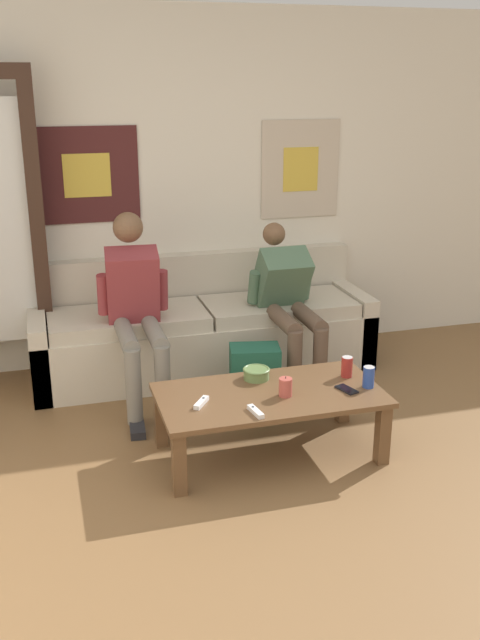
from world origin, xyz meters
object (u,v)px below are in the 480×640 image
object	(u,v)px
backpack	(255,378)
cell_phone	(347,389)
person_seated_teen	(288,300)
drink_can_red	(347,367)
game_controller_near_right	(256,411)
game_controller_near_left	(201,403)
ceramic_bowl	(256,373)
pillar_candle	(285,387)
person_seated_adult	(136,304)
drink_can_blue	(369,377)
couch	(203,332)
coffee_table	(269,402)

from	to	relation	value
backpack	cell_phone	size ratio (longest dim) A/B	2.75
person_seated_teen	backpack	world-z (taller)	person_seated_teen
drink_can_red	game_controller_near_right	size ratio (longest dim) A/B	0.84
backpack	game_controller_near_left	distance (m)	0.87
ceramic_bowl	pillar_candle	bearing A→B (deg)	-72.64
drink_can_red	cell_phone	bearing A→B (deg)	-113.88
person_seated_adult	drink_can_blue	xyz separation A→B (m)	(1.17, -1.03, -0.22)
backpack	pillar_candle	size ratio (longest dim) A/B	3.52
backpack	drink_can_red	size ratio (longest dim) A/B	3.31
pillar_candle	drink_can_blue	bearing A→B (deg)	-2.16
ceramic_bowl	person_seated_teen	bearing A→B (deg)	58.82
backpack	game_controller_near_left	bearing A→B (deg)	-127.26
drink_can_red	backpack	bearing A→B (deg)	126.45
person_seated_adult	drink_can_red	xyz separation A→B (m)	(1.11, -0.86, -0.22)
ceramic_bowl	pillar_candle	world-z (taller)	pillar_candle
couch	drink_can_blue	world-z (taller)	couch
coffee_table	drink_can_blue	xyz separation A→B (m)	(0.57, -0.08, 0.12)
coffee_table	ceramic_bowl	bearing A→B (deg)	93.59
person_seated_teen	drink_can_blue	bearing A→B (deg)	-84.09
ceramic_bowl	drink_can_red	bearing A→B (deg)	-12.53
drink_can_blue	ceramic_bowl	bearing A→B (deg)	153.44
couch	backpack	xyz separation A→B (m)	(0.18, -0.71, -0.09)
ceramic_bowl	drink_can_red	xyz separation A→B (m)	(0.52, -0.12, 0.02)
person_seated_teen	drink_can_red	size ratio (longest dim) A/B	8.70
drink_can_red	game_controller_near_left	distance (m)	0.92
drink_can_blue	drink_can_red	bearing A→B (deg)	108.05
person_seated_teen	backpack	size ratio (longest dim) A/B	2.63
ceramic_bowl	game_controller_near_right	distance (m)	0.46
ceramic_bowl	drink_can_blue	xyz separation A→B (m)	(0.58, -0.29, 0.02)
coffee_table	person_seated_teen	distance (m)	1.12
drink_can_blue	game_controller_near_left	distance (m)	0.97
game_controller_near_left	cell_phone	size ratio (longest dim) A/B	0.92
game_controller_near_left	game_controller_near_right	world-z (taller)	same
person_seated_adult	pillar_candle	bearing A→B (deg)	-56.41
coffee_table	person_seated_adult	bearing A→B (deg)	122.34
coffee_table	person_seated_adult	xyz separation A→B (m)	(-0.60, 0.95, 0.34)
drink_can_red	game_controller_near_left	world-z (taller)	drink_can_red
person_seated_adult	ceramic_bowl	world-z (taller)	person_seated_adult
ceramic_bowl	game_controller_near_right	size ratio (longest dim) A/B	1.08
person_seated_adult	game_controller_near_right	size ratio (longest dim) A/B	8.35
ceramic_bowl	game_controller_near_left	world-z (taller)	ceramic_bowl
pillar_candle	drink_can_blue	distance (m)	0.49
drink_can_red	game_controller_near_right	bearing A→B (deg)	-154.20
couch	game_controller_near_right	bearing A→B (deg)	-93.00
backpack	ceramic_bowl	world-z (taller)	ceramic_bowl
drink_can_red	couch	bearing A→B (deg)	114.82
game_controller_near_left	cell_phone	bearing A→B (deg)	-3.04
cell_phone	drink_can_red	bearing A→B (deg)	66.12
drink_can_red	game_controller_near_right	world-z (taller)	drink_can_red
person_seated_teen	drink_can_red	world-z (taller)	person_seated_teen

